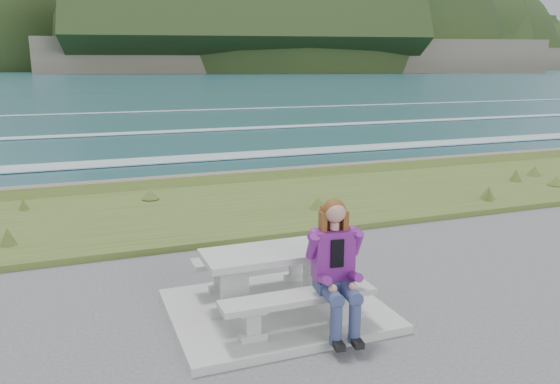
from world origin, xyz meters
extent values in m
cube|color=#ABACA7|center=(0.00, 0.00, 0.05)|extent=(2.60, 2.10, 0.10)
cube|color=#ABACA7|center=(-0.54, 0.00, 0.14)|extent=(0.62, 0.12, 0.08)
cube|color=#ABACA7|center=(-0.54, 0.00, 0.44)|extent=(0.34, 0.09, 0.51)
cube|color=#ABACA7|center=(-0.54, 0.00, 0.73)|extent=(0.62, 0.12, 0.08)
cube|color=#ABACA7|center=(0.54, 0.00, 0.14)|extent=(0.62, 0.12, 0.08)
cube|color=#ABACA7|center=(0.54, 0.00, 0.44)|extent=(0.34, 0.09, 0.51)
cube|color=#ABACA7|center=(0.54, 0.00, 0.73)|extent=(0.62, 0.12, 0.08)
cube|color=#ABACA7|center=(0.00, 0.00, 0.81)|extent=(1.80, 0.75, 0.08)
cube|color=#ABACA7|center=(-0.54, -0.70, 0.14)|extent=(0.30, 0.12, 0.08)
cube|color=#ABACA7|center=(-0.54, -0.70, 0.29)|extent=(0.17, 0.09, 0.22)
cube|color=#ABACA7|center=(-0.54, -0.70, 0.44)|extent=(0.30, 0.12, 0.08)
cube|color=#ABACA7|center=(0.54, -0.70, 0.14)|extent=(0.30, 0.12, 0.08)
cube|color=#ABACA7|center=(0.54, -0.70, 0.29)|extent=(0.17, 0.09, 0.22)
cube|color=#ABACA7|center=(0.54, -0.70, 0.44)|extent=(0.30, 0.12, 0.08)
cube|color=#ABACA7|center=(0.00, -0.70, 0.52)|extent=(1.80, 0.35, 0.07)
cube|color=#ABACA7|center=(-0.54, 0.70, 0.14)|extent=(0.30, 0.12, 0.08)
cube|color=#ABACA7|center=(-0.54, 0.70, 0.29)|extent=(0.17, 0.09, 0.22)
cube|color=#ABACA7|center=(-0.54, 0.70, 0.44)|extent=(0.30, 0.12, 0.08)
cube|color=#ABACA7|center=(0.54, 0.70, 0.14)|extent=(0.30, 0.12, 0.08)
cube|color=#ABACA7|center=(0.54, 0.70, 0.29)|extent=(0.17, 0.09, 0.22)
cube|color=#ABACA7|center=(0.54, 0.70, 0.44)|extent=(0.30, 0.12, 0.08)
cube|color=#ABACA7|center=(0.00, 0.70, 0.52)|extent=(1.80, 0.35, 0.07)
cube|color=#385821|center=(0.00, 5.00, 0.00)|extent=(160.00, 4.50, 0.22)
cube|color=brown|center=(0.00, 7.90, 0.00)|extent=(160.00, 0.80, 2.20)
plane|color=#204E5B|center=(0.00, 430.00, -1.80)|extent=(1600.00, 1600.00, 0.00)
cube|color=silver|center=(0.00, 14.00, -1.74)|extent=(220.00, 3.00, 0.06)
cube|color=silver|center=(0.00, 22.00, -1.74)|extent=(220.00, 2.00, 0.06)
cube|color=silver|center=(0.00, 34.00, -1.74)|extent=(220.00, 1.40, 0.06)
cube|color=silver|center=(0.00, 52.00, -1.74)|extent=(220.00, 1.00, 0.06)
cube|color=brown|center=(130.00, 330.00, 7.20)|extent=(296.14, 193.70, 18.00)
ellipsoid|color=black|center=(130.00, 330.00, 10.20)|extent=(311.77, 210.10, 204.58)
cube|color=brown|center=(320.00, 420.00, 7.20)|extent=(224.66, 148.06, 18.00)
ellipsoid|color=black|center=(320.00, 420.00, 10.20)|extent=(236.23, 161.33, 156.45)
cube|color=brown|center=(-40.00, 440.00, 7.20)|extent=(201.55, 149.04, 18.00)
ellipsoid|color=black|center=(-40.00, 440.00, 10.20)|extent=(211.86, 162.91, 132.38)
cube|color=brown|center=(480.00, 520.00, 7.20)|extent=(197.87, 126.05, 18.00)
ellipsoid|color=black|center=(480.00, 520.00, 10.20)|extent=(207.79, 137.80, 114.33)
cube|color=navy|center=(0.39, -0.93, 0.39)|extent=(0.50, 0.81, 0.58)
cube|color=#721D7D|center=(0.43, -0.68, 0.96)|extent=(0.47, 0.31, 0.57)
sphere|color=tan|center=(0.42, -0.70, 1.46)|extent=(0.24, 0.24, 0.24)
sphere|color=#532813|center=(0.43, -0.67, 1.47)|extent=(0.27, 0.27, 0.27)
camera|label=1|loc=(-2.21, -5.90, 3.05)|focal=35.00mm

